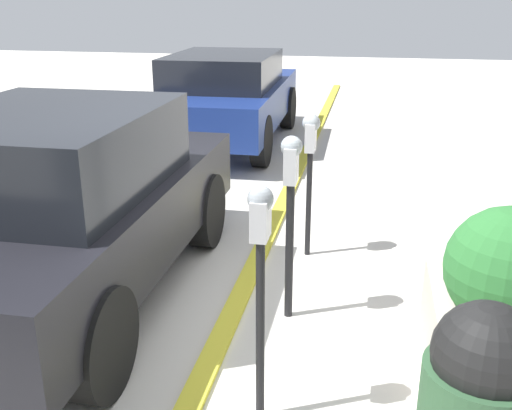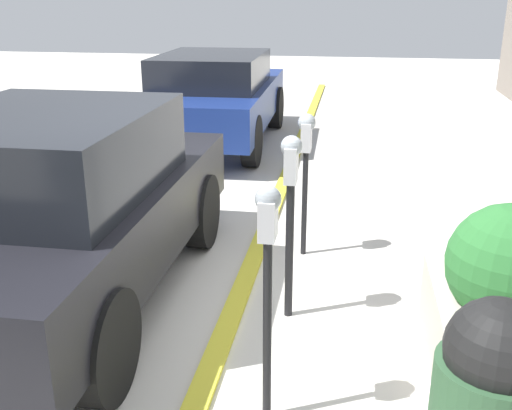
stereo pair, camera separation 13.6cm
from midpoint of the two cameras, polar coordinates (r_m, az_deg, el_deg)
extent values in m
plane|color=beige|center=(4.80, -2.03, -10.25)|extent=(40.00, 40.00, 0.00)
cube|color=gold|center=(4.81, -2.98, -9.96)|extent=(24.50, 0.16, 0.04)
cylinder|color=black|center=(3.46, -0.08, -12.04)|extent=(0.05, 0.05, 1.15)
cube|color=#B7B7BC|center=(3.15, -0.08, -1.33)|extent=(0.17, 0.09, 0.22)
sphere|color=gray|center=(3.11, -0.08, 0.58)|extent=(0.14, 0.14, 0.14)
cylinder|color=black|center=(4.54, 2.34, -4.41)|extent=(0.06, 0.06, 1.09)
cube|color=#B7B7BC|center=(4.30, 2.46, 3.88)|extent=(0.18, 0.09, 0.27)
sphere|color=gray|center=(4.27, 2.49, 5.61)|extent=(0.16, 0.16, 0.16)
cylinder|color=black|center=(5.64, 3.95, 0.14)|extent=(0.05, 0.05, 1.03)
cube|color=#B7B7BC|center=(5.46, 4.11, 6.51)|extent=(0.19, 0.09, 0.26)
sphere|color=gray|center=(5.43, 4.15, 7.84)|extent=(0.16, 0.16, 0.16)
cube|color=#B2A899|center=(4.29, 21.23, -11.66)|extent=(1.39, 0.85, 0.52)
sphere|color=#28662D|center=(4.05, 22.12, -5.36)|extent=(0.79, 0.79, 0.79)
cube|color=black|center=(5.04, -18.80, -1.44)|extent=(3.89, 1.83, 0.61)
cube|color=black|center=(4.74, -20.45, 4.74)|extent=(2.02, 1.60, 0.60)
cylinder|color=black|center=(5.90, -5.90, -0.59)|extent=(0.73, 0.22, 0.73)
cylinder|color=black|center=(6.52, -20.25, 0.26)|extent=(0.73, 0.22, 0.73)
cylinder|color=black|center=(3.86, -15.27, -12.88)|extent=(0.73, 0.22, 0.73)
cube|color=navy|center=(10.01, -4.28, 9.72)|extent=(4.34, 1.88, 0.60)
cube|color=black|center=(9.76, -4.60, 12.72)|extent=(2.27, 1.63, 0.50)
cylinder|color=black|center=(11.21, 1.53, 9.27)|extent=(0.75, 0.22, 0.75)
cylinder|color=black|center=(11.54, -6.76, 9.44)|extent=(0.75, 0.22, 0.75)
cylinder|color=black|center=(8.62, -0.88, 6.11)|extent=(0.75, 0.22, 0.75)
cylinder|color=black|center=(9.05, -11.33, 6.38)|extent=(0.75, 0.22, 0.75)
sphere|color=black|center=(2.83, 20.78, -12.84)|extent=(0.47, 0.47, 0.47)
camera|label=1|loc=(0.07, 89.12, 0.32)|focal=42.00mm
camera|label=2|loc=(0.07, -90.88, -0.32)|focal=42.00mm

